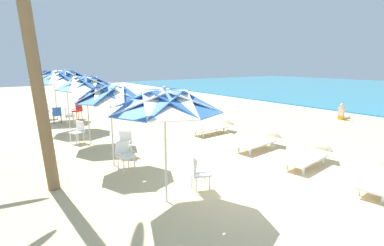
{
  "coord_description": "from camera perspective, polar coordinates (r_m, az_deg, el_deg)",
  "views": [
    {
      "loc": [
        4.5,
        -5.7,
        3.15
      ],
      "look_at": [
        -3.91,
        0.35,
        1.0
      ],
      "focal_mm": 27.51,
      "sensor_mm": 36.0,
      "label": 1
    }
  ],
  "objects": [
    {
      "name": "beachgoer_seated",
      "position": [
        18.48,
        27.17,
        1.52
      ],
      "size": [
        0.3,
        0.93,
        0.92
      ],
      "color": "yellow",
      "rests_on": "ground"
    },
    {
      "name": "beach_umbrella_3",
      "position": [
        15.0,
        -23.29,
        8.07
      ],
      "size": [
        2.52,
        2.52,
        2.84
      ],
      "color": "silver",
      "rests_on": "ground"
    },
    {
      "name": "plastic_chair_1",
      "position": [
        10.22,
        -12.91,
        -3.62
      ],
      "size": [
        0.63,
        0.62,
        0.87
      ],
      "color": "white",
      "rests_on": "ground"
    },
    {
      "name": "beach_umbrella_0",
      "position": [
        6.35,
        -5.31,
        4.1
      ],
      "size": [
        2.53,
        2.53,
        2.65
      ],
      "color": "silver",
      "rests_on": "ground"
    },
    {
      "name": "sun_lounger_2",
      "position": [
        11.12,
        12.82,
        -3.53
      ],
      "size": [
        0.84,
        2.2,
        0.62
      ],
      "color": "white",
      "rests_on": "ground"
    },
    {
      "name": "plastic_chair_3",
      "position": [
        12.47,
        -21.25,
        -1.37
      ],
      "size": [
        0.58,
        0.6,
        0.87
      ],
      "color": "white",
      "rests_on": "ground"
    },
    {
      "name": "ground_plane",
      "position": [
        7.92,
        15.01,
        -12.14
      ],
      "size": [
        80.0,
        80.0,
        0.0
      ],
      "primitive_type": "plane",
      "color": "#D3B784"
    },
    {
      "name": "plastic_chair_2",
      "position": [
        8.94,
        -12.91,
        -5.84
      ],
      "size": [
        0.51,
        0.49,
        0.87
      ],
      "color": "white",
      "rests_on": "ground"
    },
    {
      "name": "plastic_chair_7",
      "position": [
        18.38,
        -25.91,
        2.23
      ],
      "size": [
        0.57,
        0.59,
        0.87
      ],
      "color": "white",
      "rests_on": "ground"
    },
    {
      "name": "sun_lounger_3",
      "position": [
        13.26,
        4.13,
        -0.8
      ],
      "size": [
        0.78,
        2.19,
        0.62
      ],
      "color": "white",
      "rests_on": "ground"
    },
    {
      "name": "plastic_chair_5",
      "position": [
        16.87,
        -24.7,
        1.59
      ],
      "size": [
        0.53,
        0.5,
        0.87
      ],
      "color": "blue",
      "rests_on": "ground"
    },
    {
      "name": "plastic_chair_0",
      "position": [
        7.35,
        1.17,
        -9.43
      ],
      "size": [
        0.55,
        0.58,
        0.87
      ],
      "color": "white",
      "rests_on": "ground"
    },
    {
      "name": "plastic_chair_4",
      "position": [
        16.19,
        -22.81,
        1.36
      ],
      "size": [
        0.52,
        0.55,
        0.87
      ],
      "color": "white",
      "rests_on": "ground"
    },
    {
      "name": "palm_tree_1",
      "position": [
        7.77,
        -28.79,
        14.46
      ],
      "size": [
        2.99,
        2.92,
        5.86
      ],
      "color": "brown",
      "rests_on": "ground"
    },
    {
      "name": "beach_umbrella_4",
      "position": [
        17.75,
        -25.27,
        8.28
      ],
      "size": [
        2.45,
        2.45,
        2.78
      ],
      "color": "silver",
      "rests_on": "ground"
    },
    {
      "name": "beach_umbrella_1",
      "position": [
        9.06,
        -15.6,
        5.34
      ],
      "size": [
        2.08,
        2.08,
        2.58
      ],
      "color": "silver",
      "rests_on": "ground"
    },
    {
      "name": "sun_lounger_1",
      "position": [
        9.84,
        21.73,
        -6.08
      ],
      "size": [
        0.89,
        2.21,
        0.62
      ],
      "color": "white",
      "rests_on": "ground"
    },
    {
      "name": "beach_umbrella_2",
      "position": [
        11.99,
        -19.87,
        7.15
      ],
      "size": [
        2.25,
        2.25,
        2.7
      ],
      "color": "silver",
      "rests_on": "ground"
    },
    {
      "name": "plastic_chair_6",
      "position": [
        17.87,
        -21.29,
        2.37
      ],
      "size": [
        0.63,
        0.63,
        0.87
      ],
      "color": "red",
      "rests_on": "ground"
    },
    {
      "name": "sun_lounger_0",
      "position": [
        8.93,
        32.97,
        -8.97
      ],
      "size": [
        0.89,
        2.21,
        0.62
      ],
      "color": "white",
      "rests_on": "ground"
    }
  ]
}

